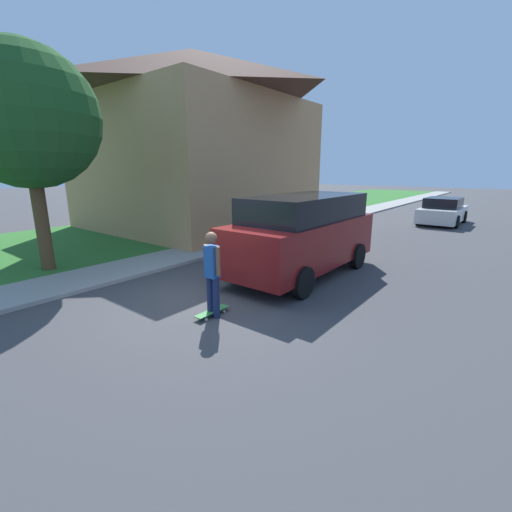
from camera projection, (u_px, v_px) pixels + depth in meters
ground_plane at (204, 302)px, 7.58m from camera, size 120.00×120.00×0.00m
lawn at (181, 228)px, 16.94m from camera, size 10.00×80.00×0.08m
sidewalk at (250, 239)px, 14.29m from camera, size 1.80×80.00×0.10m
house at (195, 139)px, 16.81m from camera, size 9.92×9.70×8.24m
lawn_tree_near at (26, 118)px, 8.85m from camera, size 3.68×3.68×5.94m
suv_parked at (303, 233)px, 9.34m from camera, size 2.15×5.05×2.18m
car_down_street at (443, 212)px, 18.47m from camera, size 1.98×4.10×1.40m
skateboarder at (212, 271)px, 6.60m from camera, size 0.41×0.23×1.71m
skateboard at (212, 312)px, 6.86m from camera, size 0.21×0.81×0.10m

